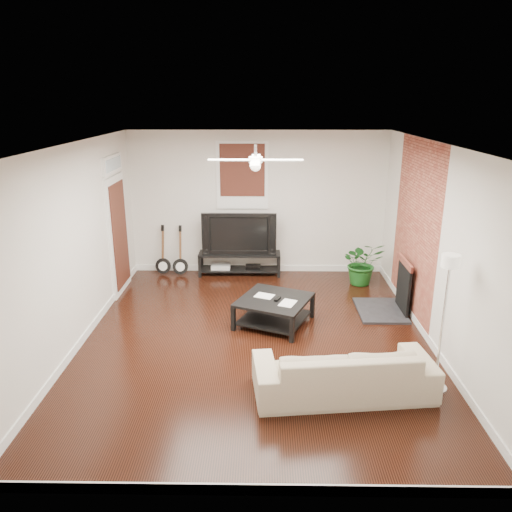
{
  "coord_description": "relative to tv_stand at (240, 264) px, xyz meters",
  "views": [
    {
      "loc": [
        0.1,
        -6.53,
        3.38
      ],
      "look_at": [
        0.0,
        0.4,
        1.15
      ],
      "focal_mm": 34.66,
      "sensor_mm": 36.0,
      "label": 1
    }
  ],
  "objects": [
    {
      "name": "door_left",
      "position": [
        -2.1,
        -0.88,
        1.02
      ],
      "size": [
        0.08,
        1.0,
        2.5
      ],
      "primitive_type": "cube",
      "color": "white",
      "rests_on": "wall_left"
    },
    {
      "name": "sofa",
      "position": [
        1.42,
        -4.15,
        0.08
      ],
      "size": [
        2.18,
        1.04,
        0.62
      ],
      "primitive_type": "imported",
      "rotation": [
        0.0,
        0.0,
        3.25
      ],
      "color": "tan",
      "rests_on": "floor"
    },
    {
      "name": "brick_accent",
      "position": [
        2.85,
        -1.78,
        1.17
      ],
      "size": [
        0.02,
        2.2,
        2.8
      ],
      "primitive_type": "cube",
      "color": "brown",
      "rests_on": "floor"
    },
    {
      "name": "tv_stand",
      "position": [
        0.0,
        0.0,
        0.0
      ],
      "size": [
        1.61,
        0.43,
        0.45
      ],
      "primitive_type": "cube",
      "color": "black",
      "rests_on": "floor"
    },
    {
      "name": "fireplace",
      "position": [
        2.56,
        -1.78,
        0.23
      ],
      "size": [
        0.8,
        1.1,
        0.92
      ],
      "primitive_type": "cube",
      "color": "black",
      "rests_on": "floor"
    },
    {
      "name": "floor_lamp",
      "position": [
        2.56,
        -4.05,
        0.64
      ],
      "size": [
        0.31,
        0.31,
        1.72
      ],
      "primitive_type": null,
      "rotation": [
        0.0,
        0.0,
        0.11
      ],
      "color": "white",
      "rests_on": "floor"
    },
    {
      "name": "guitar_right",
      "position": [
        -1.18,
        -0.06,
        0.27
      ],
      "size": [
        0.31,
        0.22,
        0.99
      ],
      "primitive_type": null,
      "rotation": [
        0.0,
        0.0,
        -0.01
      ],
      "color": "black",
      "rests_on": "floor"
    },
    {
      "name": "ceiling_fan",
      "position": [
        0.36,
        -2.78,
        2.37
      ],
      "size": [
        1.24,
        1.24,
        0.32
      ],
      "primitive_type": null,
      "color": "white",
      "rests_on": "ceiling"
    },
    {
      "name": "room",
      "position": [
        0.36,
        -2.78,
        1.17
      ],
      "size": [
        5.01,
        6.01,
        2.81
      ],
      "color": "black",
      "rests_on": "ground"
    },
    {
      "name": "tv",
      "position": [
        0.0,
        0.02,
        0.64
      ],
      "size": [
        1.44,
        0.19,
        0.83
      ],
      "primitive_type": "imported",
      "color": "black",
      "rests_on": "tv_stand"
    },
    {
      "name": "potted_plant",
      "position": [
        2.34,
        -0.5,
        0.2
      ],
      "size": [
        0.82,
        0.72,
        0.84
      ],
      "primitive_type": "imported",
      "rotation": [
        0.0,
        0.0,
        0.09
      ],
      "color": "#18561B",
      "rests_on": "floor"
    },
    {
      "name": "coffee_table",
      "position": [
        0.64,
        -2.26,
        -0.01
      ],
      "size": [
        1.32,
        1.32,
        0.42
      ],
      "primitive_type": "cube",
      "rotation": [
        0.0,
        0.0,
        -0.41
      ],
      "color": "black",
      "rests_on": "floor"
    },
    {
      "name": "guitar_left",
      "position": [
        -1.53,
        -0.03,
        0.27
      ],
      "size": [
        0.33,
        0.25,
        0.99
      ],
      "primitive_type": null,
      "rotation": [
        0.0,
        0.0,
        -0.11
      ],
      "color": "black",
      "rests_on": "floor"
    },
    {
      "name": "window_back",
      "position": [
        0.06,
        0.19,
        1.72
      ],
      "size": [
        1.0,
        0.06,
        1.3
      ],
      "primitive_type": "cube",
      "color": "#3D1710",
      "rests_on": "wall_back"
    }
  ]
}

